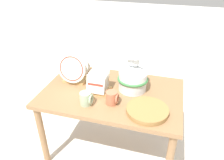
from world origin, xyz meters
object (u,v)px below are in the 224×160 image
object	(u,v)px
ceramic_vase	(133,76)
dish_rack_round_plates	(74,70)
mug_terracotta_glaze	(112,98)
wicker_charger_stack	(147,110)
mug_sage_glaze	(86,99)
dish_rack_square_plates	(98,85)

from	to	relation	value
ceramic_vase	dish_rack_round_plates	distance (m)	0.52
ceramic_vase	mug_terracotta_glaze	size ratio (longest dim) A/B	3.06
wicker_charger_stack	mug_terracotta_glaze	xyz separation A→B (m)	(-0.28, 0.03, 0.03)
dish_rack_round_plates	wicker_charger_stack	size ratio (longest dim) A/B	0.89
ceramic_vase	mug_sage_glaze	distance (m)	0.43
wicker_charger_stack	mug_terracotta_glaze	world-z (taller)	mug_terracotta_glaze
dish_rack_square_plates	mug_terracotta_glaze	bearing A→B (deg)	-40.40
mug_sage_glaze	dish_rack_square_plates	bearing A→B (deg)	82.22
dish_rack_square_plates	ceramic_vase	bearing A→B (deg)	22.16
dish_rack_round_plates	mug_terracotta_glaze	distance (m)	0.48
dish_rack_square_plates	mug_terracotta_glaze	size ratio (longest dim) A/B	1.88
dish_rack_round_plates	dish_rack_square_plates	distance (m)	0.28
wicker_charger_stack	ceramic_vase	bearing A→B (deg)	121.17
dish_rack_square_plates	dish_rack_round_plates	bearing A→B (deg)	158.52
dish_rack_square_plates	mug_terracotta_glaze	xyz separation A→B (m)	(0.16, -0.13, -0.01)
dish_rack_round_plates	mug_terracotta_glaze	xyz separation A→B (m)	(0.41, -0.23, -0.06)
ceramic_vase	wicker_charger_stack	size ratio (longest dim) A/B	1.04
dish_rack_square_plates	wicker_charger_stack	xyz separation A→B (m)	(0.43, -0.17, -0.04)
mug_sage_glaze	mug_terracotta_glaze	xyz separation A→B (m)	(0.19, 0.06, 0.00)
dish_rack_square_plates	mug_sage_glaze	xyz separation A→B (m)	(-0.03, -0.20, -0.01)
dish_rack_round_plates	wicker_charger_stack	xyz separation A→B (m)	(0.69, -0.27, -0.10)
mug_sage_glaze	dish_rack_round_plates	bearing A→B (deg)	127.36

